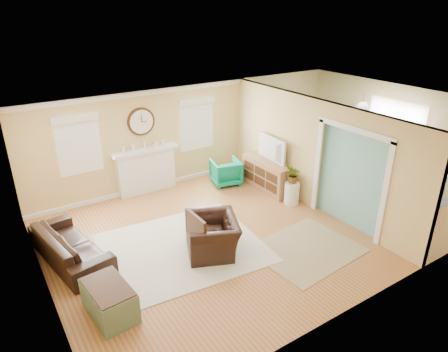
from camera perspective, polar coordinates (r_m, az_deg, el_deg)
The scene contains 29 objects.
floor at distance 9.11m, azimuth 5.29°, elevation -6.46°, with size 9.00×9.00×0.00m, color #9B5926.
wall_back at distance 10.89m, azimuth -4.25°, elevation 6.19°, with size 9.00×0.02×2.60m, color tan.
wall_front at distance 6.71m, azimuth 21.76°, elevation -7.21°, with size 9.00×0.02×2.60m, color tan.
wall_left at distance 6.95m, azimuth -25.20°, elevation -6.76°, with size 0.02×6.00×2.60m, color tan.
wall_right at distance 11.74m, azimuth 23.22°, elevation 5.62°, with size 0.02×6.00×2.60m, color tan.
ceiling at distance 8.13m, azimuth 5.98°, elevation 9.61°, with size 9.00×6.00×0.02m, color white.
partition at distance 9.66m, azimuth 11.66°, elevation 3.82°, with size 0.17×6.00×2.60m.
fireplace at distance 10.43m, azimuth -11.02°, elevation 0.89°, with size 1.70×0.30×1.17m.
wall_clock at distance 10.10m, azimuth -11.76°, elevation 7.62°, with size 0.70×0.07×0.70m.
window_left at distance 9.72m, azimuth -20.13°, elevation 4.84°, with size 1.05×0.13×1.42m.
window_right at distance 10.77m, azimuth -3.95°, elevation 7.99°, with size 1.05×0.13×1.42m.
french_doors at distance 11.76m, azimuth 22.94°, elevation 4.67°, with size 0.06×1.70×2.20m.
pendant at distance 10.33m, azimuth 19.18°, elevation 9.18°, with size 0.30×0.30×0.55m.
rug_cream at distance 8.21m, azimuth -5.93°, elevation -10.13°, with size 3.07×2.66×0.02m, color beige.
rug_jute at distance 8.28m, azimuth 11.63°, elevation -10.21°, with size 2.00×1.64×0.01m, color tan.
rug_grey at distance 11.08m, azimuth 20.00°, elevation -2.12°, with size 2.43×3.03×0.01m, color slate.
sofa at distance 8.21m, azimuth -21.14°, elevation -9.27°, with size 2.12×0.83×0.62m, color black.
eames_chair at distance 7.89m, azimuth -1.67°, elevation -8.49°, with size 1.11×0.97×0.72m, color black.
green_chair at distance 10.77m, azimuth 0.23°, elevation 0.59°, with size 0.72×0.74×0.68m, color #0E815D.
trunk at distance 6.76m, azimuth -16.06°, elevation -16.71°, with size 0.67×1.01×0.55m.
credenza at distance 10.50m, azimuth 6.26°, elevation 0.20°, with size 0.53×1.57×0.80m.
tv at distance 10.23m, azimuth 6.35°, elevation 3.84°, with size 1.09×0.14×0.63m, color black.
garden_stool at distance 9.87m, azimuth 9.65°, elevation -2.44°, with size 0.37×0.37×0.54m, color white.
potted_plant at distance 9.67m, azimuth 9.85°, elevation 0.16°, with size 0.39×0.34×0.44m, color #337F33.
dining_table at distance 10.95m, azimuth 20.23°, elevation -0.60°, with size 1.87×1.04×0.66m, color #432A16.
dining_chair_n at distance 11.47m, azimuth 16.42°, elevation 2.20°, with size 0.48×0.48×0.93m.
dining_chair_s at distance 10.26m, azimuth 24.84°, elevation -1.45°, with size 0.46×0.46×0.99m.
dining_chair_w at distance 10.43m, azimuth 18.57°, elevation -0.14°, with size 0.49×0.49×0.96m.
dining_chair_e at distance 11.46m, azimuth 22.35°, elevation 1.59°, with size 0.46×0.46×1.01m.
Camera 1 is at (-4.98, -6.12, 4.55)m, focal length 32.00 mm.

